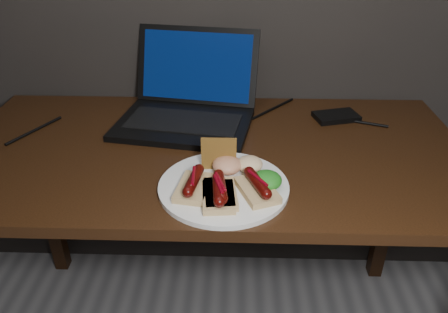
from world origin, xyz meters
The scene contains 13 objects.
desk centered at (0.00, 1.38, 0.66)m, with size 1.40×0.70×0.75m.
laptop centered at (-0.08, 1.56, 0.80)m, with size 0.44×0.42×0.25m.
hard_drive centered at (0.38, 1.57, 0.76)m, with size 0.13×0.08×0.02m, color black.
desk_cables centered at (0.01, 1.52, 0.75)m, with size 1.09×0.35×0.01m.
plate centered at (0.04, 1.18, 0.76)m, with size 0.30×0.30×0.01m, color white.
bread_sausage_left centered at (-0.02, 1.16, 0.78)m, with size 0.09×0.13×0.04m.
bread_sausage_center centered at (0.04, 1.13, 0.78)m, with size 0.08×0.12×0.04m.
bread_sausage_right centered at (0.12, 1.15, 0.78)m, with size 0.11×0.13×0.04m.
bread_sausage_extra centered at (0.03, 1.12, 0.78)m, with size 0.08×0.12×0.04m.
crispbread centered at (0.03, 1.25, 0.80)m, with size 0.09×0.01×0.09m, color olive.
salad_greens centered at (0.14, 1.17, 0.78)m, with size 0.07×0.07×0.04m, color #125110.
salsa_mound centered at (0.05, 1.24, 0.78)m, with size 0.07×0.07×0.04m, color #A42010.
coleslaw_mound centered at (0.10, 1.25, 0.78)m, with size 0.06×0.06×0.04m, color beige.
Camera 1 is at (0.07, 0.34, 1.33)m, focal length 35.00 mm.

